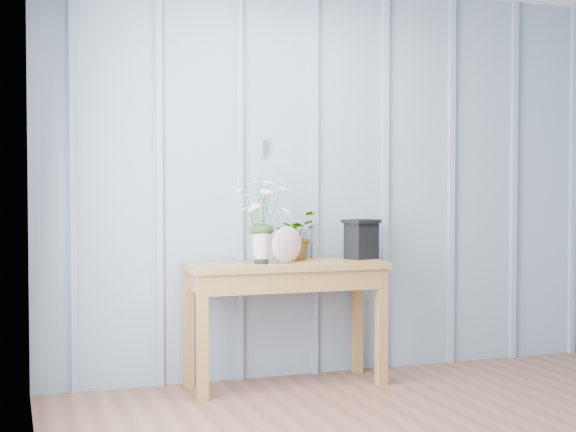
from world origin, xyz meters
name	(u,v)px	position (x,y,z in m)	size (l,w,h in m)	color
room_shell	(459,27)	(0.00, 0.92, 1.99)	(4.00, 4.50, 2.50)	#8598AA
sideboard	(285,281)	(-0.53, 1.99, 0.64)	(1.20, 0.45, 0.75)	olive
daisy_vase	(261,209)	(-0.70, 1.94, 1.08)	(0.37, 0.28, 0.52)	black
spider_plant	(296,235)	(-0.41, 2.14, 0.90)	(0.27, 0.24, 0.30)	#1C3916
felt_disc_vessel	(287,245)	(-0.54, 1.93, 0.86)	(0.22, 0.06, 0.22)	#945067
carved_box	(361,239)	(0.00, 2.06, 0.88)	(0.25, 0.22, 0.25)	black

